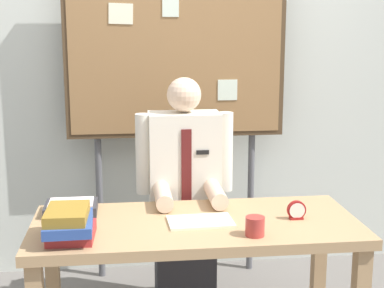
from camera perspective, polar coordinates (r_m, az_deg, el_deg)
name	(u,v)px	position (r m, az deg, el deg)	size (l,w,h in m)	color
back_wall	(173,73)	(3.86, -1.87, 7.11)	(6.40, 0.08, 2.70)	silver
desk	(196,240)	(2.83, 0.39, -9.58)	(1.58, 0.69, 0.73)	tan
person	(185,206)	(3.31, -0.74, -6.21)	(0.55, 0.56, 1.38)	#2D2D33
bulletin_board	(176,54)	(3.64, -1.61, 8.98)	(1.39, 0.09, 2.07)	#4C3823
book_stack	(69,224)	(2.61, -12.14, -7.78)	(0.22, 0.30, 0.14)	#B22D2D
open_notebook	(200,221)	(2.78, 0.84, -7.72)	(0.31, 0.19, 0.01)	#F4EFCC
desk_clock	(297,211)	(2.86, 10.37, -6.58)	(0.09, 0.04, 0.09)	maroon
coffee_mug	(255,226)	(2.62, 6.29, -8.15)	(0.09, 0.09, 0.09)	#B23833
paper_tray	(71,207)	(2.97, -11.94, -6.20)	(0.26, 0.20, 0.06)	#333338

